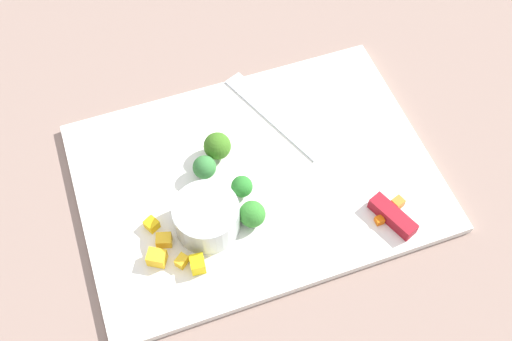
{
  "coord_description": "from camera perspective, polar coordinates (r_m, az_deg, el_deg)",
  "views": [
    {
      "loc": [
        -0.15,
        -0.41,
        0.71
      ],
      "look_at": [
        0.0,
        0.0,
        0.02
      ],
      "focal_mm": 42.96,
      "sensor_mm": 36.0,
      "label": 1
    }
  ],
  "objects": [
    {
      "name": "ground_plane",
      "position": [
        0.83,
        0.0,
        -0.81
      ],
      "size": [
        4.0,
        4.0,
        0.0
      ],
      "primitive_type": "plane",
      "color": "gray"
    },
    {
      "name": "pepper_dice_2",
      "position": [
        0.75,
        -5.46,
        -8.67
      ],
      "size": [
        0.02,
        0.02,
        0.02
      ],
      "primitive_type": "cube",
      "rotation": [
        0.0,
        0.0,
        3.03
      ],
      "color": "yellow",
      "rests_on": "cutting_board"
    },
    {
      "name": "pepper_dice_0",
      "position": [
        0.76,
        -9.22,
        -8.02
      ],
      "size": [
        0.03,
        0.03,
        0.02
      ],
      "primitive_type": "cube",
      "rotation": [
        0.0,
        0.0,
        1.04
      ],
      "color": "yellow",
      "rests_on": "cutting_board"
    },
    {
      "name": "carrot_dice_0",
      "position": [
        0.8,
        11.42,
        -4.57
      ],
      "size": [
        0.01,
        0.01,
        0.01
      ],
      "primitive_type": "cube",
      "rotation": [
        0.0,
        0.0,
        1.57
      ],
      "color": "orange",
      "rests_on": "cutting_board"
    },
    {
      "name": "broccoli_floret_0",
      "position": [
        0.81,
        -4.82,
        0.28
      ],
      "size": [
        0.03,
        0.03,
        0.04
      ],
      "color": "#86AE6A",
      "rests_on": "cutting_board"
    },
    {
      "name": "chef_knife",
      "position": [
        0.82,
        8.24,
        -0.42
      ],
      "size": [
        0.15,
        0.33,
        0.02
      ],
      "rotation": [
        0.0,
        0.0,
        1.95
      ],
      "color": "silver",
      "rests_on": "cutting_board"
    },
    {
      "name": "pepper_dice_3",
      "position": [
        0.77,
        -8.57,
        -6.43
      ],
      "size": [
        0.02,
        0.02,
        0.01
      ],
      "primitive_type": "cube",
      "rotation": [
        0.0,
        0.0,
        2.86
      ],
      "color": "yellow",
      "rests_on": "cutting_board"
    },
    {
      "name": "cutting_board",
      "position": [
        0.83,
        0.0,
        -0.59
      ],
      "size": [
        0.47,
        0.34,
        0.01
      ],
      "primitive_type": "cube",
      "color": "white",
      "rests_on": "ground_plane"
    },
    {
      "name": "pepper_dice_1",
      "position": [
        0.76,
        -6.93,
        -8.36
      ],
      "size": [
        0.02,
        0.02,
        0.01
      ],
      "primitive_type": "cube",
      "rotation": [
        0.0,
        0.0,
        0.66
      ],
      "color": "yellow",
      "rests_on": "cutting_board"
    },
    {
      "name": "carrot_dice_1",
      "position": [
        0.81,
        13.05,
        -2.97
      ],
      "size": [
        0.02,
        0.02,
        0.01
      ],
      "primitive_type": "cube",
      "rotation": [
        0.0,
        0.0,
        1.9
      ],
      "color": "orange",
      "rests_on": "cutting_board"
    },
    {
      "name": "prep_bowl",
      "position": [
        0.77,
        -4.61,
        -4.35
      ],
      "size": [
        0.08,
        0.08,
        0.04
      ],
      "primitive_type": "cylinder",
      "color": "#B4BDBB",
      "rests_on": "cutting_board"
    },
    {
      "name": "broccoli_floret_3",
      "position": [
        0.79,
        -1.32,
        -1.52
      ],
      "size": [
        0.03,
        0.03,
        0.03
      ],
      "color": "#88AE65",
      "rests_on": "cutting_board"
    },
    {
      "name": "pepper_dice_4",
      "position": [
        0.79,
        -9.69,
        -4.96
      ],
      "size": [
        0.02,
        0.02,
        0.01
      ],
      "primitive_type": "cube",
      "rotation": [
        0.0,
        0.0,
        2.07
      ],
      "color": "yellow",
      "rests_on": "cutting_board"
    },
    {
      "name": "broccoli_floret_1",
      "position": [
        0.77,
        -0.36,
        -4.1
      ],
      "size": [
        0.03,
        0.03,
        0.04
      ],
      "color": "#80BA5C",
      "rests_on": "cutting_board"
    },
    {
      "name": "carrot_dice_2",
      "position": [
        0.8,
        12.31,
        -3.88
      ],
      "size": [
        0.02,
        0.02,
        0.01
      ],
      "primitive_type": "cube",
      "rotation": [
        0.0,
        0.0,
        2.84
      ],
      "color": "orange",
      "rests_on": "cutting_board"
    },
    {
      "name": "broccoli_floret_2",
      "position": [
        0.82,
        -3.62,
        2.27
      ],
      "size": [
        0.04,
        0.04,
        0.04
      ],
      "color": "#83BB68",
      "rests_on": "cutting_board"
    }
  ]
}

